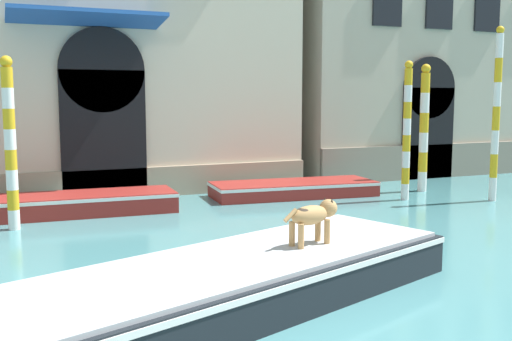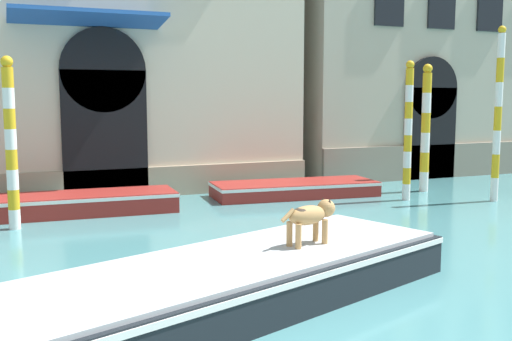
# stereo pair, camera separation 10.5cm
# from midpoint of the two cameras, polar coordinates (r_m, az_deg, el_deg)

# --- Properties ---
(boat_foreground) EXTENTS (7.42, 4.41, 0.64)m
(boat_foreground) POSITION_cam_midpoint_polar(r_m,az_deg,el_deg) (8.17, -2.74, -10.46)
(boat_foreground) COLOR black
(boat_foreground) RESTS_ON ground_plane
(dog_on_deck) EXTENTS (0.97, 0.44, 0.66)m
(dog_on_deck) POSITION_cam_midpoint_polar(r_m,az_deg,el_deg) (8.82, 5.15, -4.28)
(dog_on_deck) COLOR tan
(dog_on_deck) RESTS_ON boat_foreground
(boat_moored_near_palazzo) EXTENTS (6.44, 1.83, 0.48)m
(boat_moored_near_palazzo) POSITION_cam_midpoint_polar(r_m,az_deg,el_deg) (14.96, -20.15, -3.16)
(boat_moored_near_palazzo) COLOR maroon
(boat_moored_near_palazzo) RESTS_ON ground_plane
(boat_moored_far) EXTENTS (4.77, 2.10, 0.41)m
(boat_moored_far) POSITION_cam_midpoint_polar(r_m,az_deg,el_deg) (16.92, 3.42, -1.71)
(boat_moored_far) COLOR maroon
(boat_moored_far) RESTS_ON ground_plane
(mooring_pole_0) EXTENTS (0.22, 0.22, 3.74)m
(mooring_pole_0) POSITION_cam_midpoint_polar(r_m,az_deg,el_deg) (16.60, 13.99, 3.72)
(mooring_pole_0) COLOR white
(mooring_pole_0) RESTS_ON ground_plane
(mooring_pole_1) EXTENTS (0.27, 0.27, 3.74)m
(mooring_pole_1) POSITION_cam_midpoint_polar(r_m,az_deg,el_deg) (18.31, 15.54, 3.97)
(mooring_pole_1) COLOR white
(mooring_pole_1) RESTS_ON ground_plane
(mooring_pole_2) EXTENTS (0.25, 0.25, 3.63)m
(mooring_pole_2) POSITION_cam_midpoint_polar(r_m,az_deg,el_deg) (13.49, -22.58, 2.43)
(mooring_pole_2) COLOR white
(mooring_pole_2) RESTS_ON ground_plane
(mooring_pole_3) EXTENTS (0.20, 0.20, 4.63)m
(mooring_pole_3) POSITION_cam_midpoint_polar(r_m,az_deg,el_deg) (17.16, 21.74, 5.00)
(mooring_pole_3) COLOR white
(mooring_pole_3) RESTS_ON ground_plane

